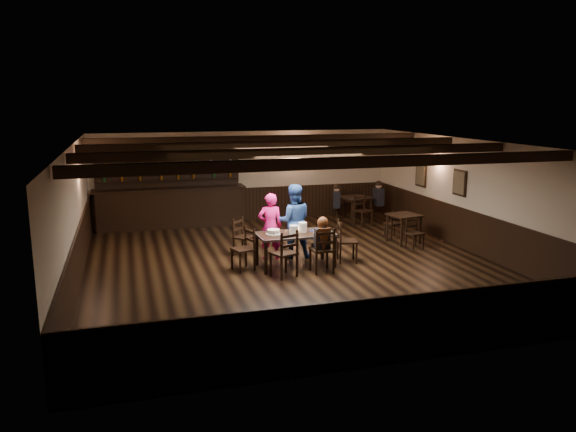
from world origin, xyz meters
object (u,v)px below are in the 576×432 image
object	(u,v)px
woman_pink	(270,226)
bar_counter	(170,202)
chair_near_right	(324,247)
man_blue	(293,221)
dining_table	(295,237)
cake	(273,232)
chair_near_left	(286,250)

from	to	relation	value
woman_pink	bar_counter	size ratio (longest dim) A/B	0.36
woman_pink	chair_near_right	bearing A→B (deg)	125.13
man_blue	woman_pink	bearing A→B (deg)	10.29
dining_table	cake	xyz separation A→B (m)	(-0.48, 0.07, 0.12)
dining_table	bar_counter	world-z (taller)	bar_counter
dining_table	bar_counter	xyz separation A→B (m)	(-2.30, 4.84, 0.05)
cake	dining_table	bearing A→B (deg)	-8.57
cake	bar_counter	world-z (taller)	bar_counter
dining_table	bar_counter	distance (m)	5.36
bar_counter	cake	bearing A→B (deg)	-69.06
man_blue	chair_near_left	bearing A→B (deg)	78.62
chair_near_left	cake	distance (m)	0.81
dining_table	chair_near_left	distance (m)	0.82
dining_table	chair_near_right	distance (m)	0.76
dining_table	chair_near_left	bearing A→B (deg)	-120.20
dining_table	chair_near_right	size ratio (longest dim) A/B	1.75
woman_pink	man_blue	bearing A→B (deg)	-175.62
chair_near_right	dining_table	bearing A→B (deg)	124.48
dining_table	chair_near_left	size ratio (longest dim) A/B	1.71
dining_table	cake	distance (m)	0.50
chair_near_left	cake	xyz separation A→B (m)	(-0.07, 0.78, 0.21)
chair_near_left	chair_near_right	xyz separation A→B (m)	(0.84, 0.08, -0.01)
dining_table	man_blue	distance (m)	0.79
man_blue	bar_counter	distance (m)	4.79
chair_near_left	chair_near_right	size ratio (longest dim) A/B	1.02
man_blue	cake	size ratio (longest dim) A/B	5.12
chair_near_right	cake	distance (m)	1.17
woman_pink	cake	world-z (taller)	woman_pink
dining_table	woman_pink	distance (m)	0.84
man_blue	cake	xyz separation A→B (m)	(-0.66, -0.67, -0.06)
chair_near_right	chair_near_left	bearing A→B (deg)	-174.24
cake	chair_near_right	bearing A→B (deg)	-37.46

